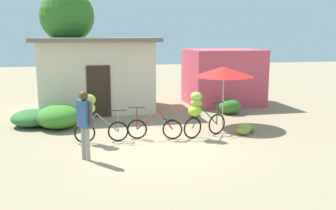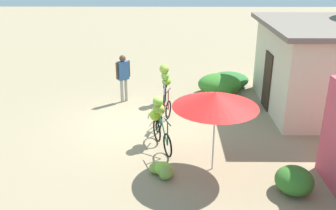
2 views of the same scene
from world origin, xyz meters
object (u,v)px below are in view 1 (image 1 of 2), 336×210
Objects in this scene: shop_pink at (223,77)px; bicycle_center_loaded at (199,111)px; market_umbrella at (224,72)px; person_vendor at (85,118)px; tree_behind_building at (67,17)px; building_low at (97,73)px; bicycle_leftmost at (92,114)px; banana_pile_on_ground at (245,129)px; bicycle_near_pile at (155,128)px.

bicycle_center_loaded is at bearing -117.49° from shop_pink.
person_vendor is (-4.75, -2.82, -0.80)m from market_umbrella.
shop_pink is 7.78m from tree_behind_building.
shop_pink is (5.70, 0.07, -0.29)m from building_low.
shop_pink is at bearing 41.33° from bicycle_leftmost.
shop_pink is at bearing -18.84° from tree_behind_building.
bicycle_center_loaded is (2.86, -5.40, -0.69)m from building_low.
market_umbrella is at bearing -43.65° from building_low.
shop_pink reaches higher than market_umbrella.
shop_pink reaches higher than banana_pile_on_ground.
building_low reaches higher than bicycle_leftmost.
bicycle_center_loaded reaches higher than banana_pile_on_ground.
shop_pink is 2.07× the size of bicycle_center_loaded.
banana_pile_on_ground is (0.30, -1.28, -1.74)m from market_umbrella.
building_low is 2.38× the size of market_umbrella.
shop_pink is 1.53× the size of market_umbrella.
shop_pink is 9.31m from person_vendor.
bicycle_leftmost is 1.56m from person_vendor.
bicycle_center_loaded is at bearing -175.28° from banana_pile_on_ground.
tree_behind_building reaches higher than bicycle_center_loaded.
bicycle_center_loaded is 0.87× the size of person_vendor.
market_umbrella is 1.35× the size of bicycle_center_loaded.
bicycle_near_pile is 1.45m from bicycle_center_loaded.
bicycle_center_loaded is 1.76m from banana_pile_on_ground.
bicycle_leftmost is at bearing 82.41° from person_vendor.
bicycle_leftmost is (-6.07, -5.34, -0.37)m from shop_pink.
tree_behind_building is 8.62m from market_umbrella.
banana_pile_on_ground is at bearing 4.72° from bicycle_center_loaded.
bicycle_near_pile is (-2.68, -1.29, -1.55)m from market_umbrella.
bicycle_leftmost is 4.90m from banana_pile_on_ground.
person_vendor is at bearing -157.69° from bicycle_center_loaded.
market_umbrella is 4.83m from bicycle_leftmost.
tree_behind_building is 3.42× the size of bicycle_center_loaded.
bicycle_near_pile is 0.93× the size of person_vendor.
bicycle_leftmost reaches higher than banana_pile_on_ground.
bicycle_leftmost reaches higher than bicycle_near_pile.
person_vendor reaches higher than bicycle_near_pile.
market_umbrella reaches higher than bicycle_leftmost.
building_low is 5.32m from bicycle_leftmost.
bicycle_center_loaded is (1.36, -0.12, 0.50)m from bicycle_near_pile.
shop_pink is at bearing 0.70° from building_low.
building_low is 5.97× the size of banana_pile_on_ground.
building_low is at bearing 130.37° from banana_pile_on_ground.
banana_pile_on_ground is at bearing 16.98° from person_vendor.
tree_behind_building is 10.29m from banana_pile_on_ground.
building_low is 0.95× the size of tree_behind_building.
building_low is 3.13× the size of bicycle_leftmost.
bicycle_leftmost is at bearing -93.99° from building_low.
banana_pile_on_ground is at bearing -76.98° from market_umbrella.
bicycle_leftmost is 0.90× the size of person_vendor.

